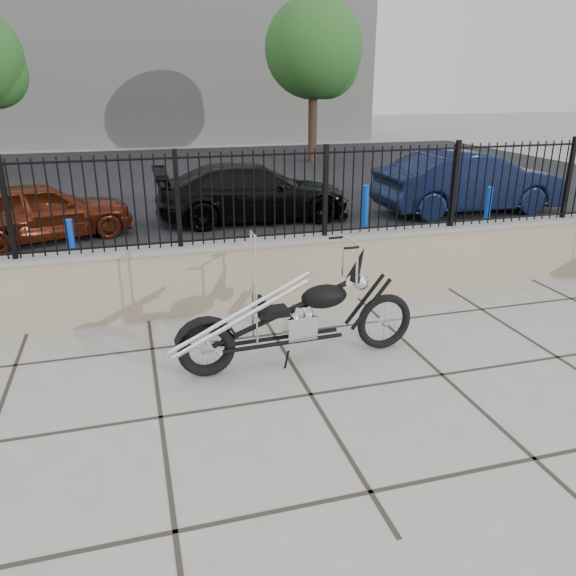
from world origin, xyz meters
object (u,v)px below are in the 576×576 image
at_px(car_black, 254,192).
at_px(car_red, 40,211).
at_px(chopper_motorcycle, 296,297).
at_px(car_blue, 469,182).

bearing_deg(car_black, car_red, 97.96).
bearing_deg(chopper_motorcycle, car_blue, 42.83).
bearing_deg(car_blue, car_red, 89.59).
bearing_deg(car_red, chopper_motorcycle, -170.32).
distance_m(car_red, car_black, 4.46).
height_order(car_black, car_blue, car_blue).
distance_m(chopper_motorcycle, car_blue, 8.80).
bearing_deg(car_black, chopper_motorcycle, 172.14).
distance_m(car_black, car_blue, 5.15).
relative_size(car_black, car_blue, 0.98).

